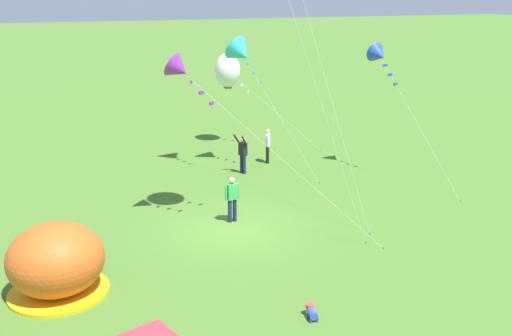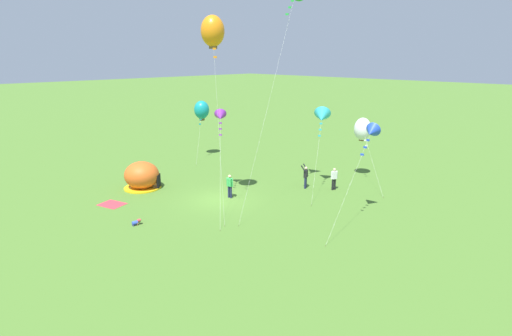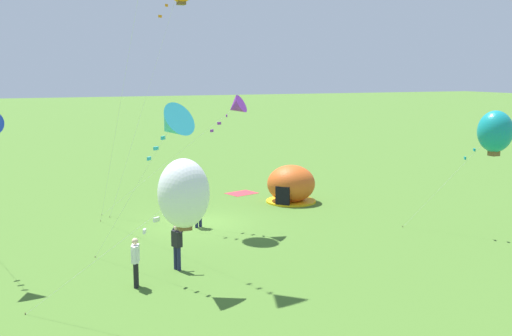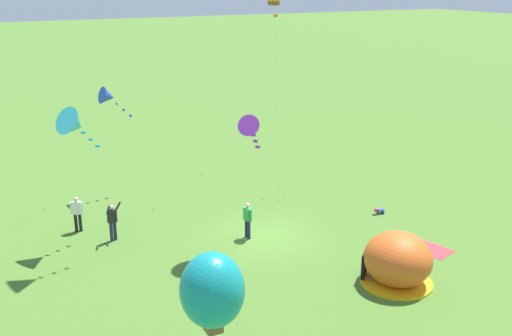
{
  "view_description": "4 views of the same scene",
  "coord_description": "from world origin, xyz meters",
  "px_view_note": "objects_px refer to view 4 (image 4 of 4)",
  "views": [
    {
      "loc": [
        -6.8,
        -18.9,
        8.31
      ],
      "look_at": [
        1.42,
        1.47,
        1.73
      ],
      "focal_mm": 42.0,
      "sensor_mm": 36.0,
      "label": 1
    },
    {
      "loc": [
        20.65,
        -17.22,
        9.88
      ],
      "look_at": [
        1.64,
        1.91,
        2.28
      ],
      "focal_mm": 28.0,
      "sensor_mm": 36.0,
      "label": 2
    },
    {
      "loc": [
        8.17,
        27.04,
        7.26
      ],
      "look_at": [
        -1.72,
        3.25,
        3.09
      ],
      "focal_mm": 42.0,
      "sensor_mm": 36.0,
      "label": 3
    },
    {
      "loc": [
        -22.46,
        11.78,
        11.47
      ],
      "look_at": [
        -1.57,
        1.17,
        3.94
      ],
      "focal_mm": 42.0,
      "sensor_mm": 36.0,
      "label": 4
    }
  ],
  "objects_px": {
    "toddler_crawling": "(379,211)",
    "kite_purple": "(250,128)",
    "kite_cyan": "(74,124)",
    "person_center_field": "(77,212)",
    "kite_blue": "(108,97)",
    "person_flying_kite": "(112,220)",
    "popup_tent": "(398,260)",
    "person_near_tent": "(248,218)",
    "kite_teal": "(212,290)"
  },
  "relations": [
    {
      "from": "toddler_crawling",
      "to": "kite_purple",
      "type": "relative_size",
      "value": 0.09
    },
    {
      "from": "kite_cyan",
      "to": "person_center_field",
      "type": "bearing_deg",
      "value": 0.74
    },
    {
      "from": "toddler_crawling",
      "to": "kite_blue",
      "type": "distance_m",
      "value": 15.26
    },
    {
      "from": "person_flying_kite",
      "to": "kite_blue",
      "type": "height_order",
      "value": "kite_blue"
    },
    {
      "from": "popup_tent",
      "to": "person_near_tent",
      "type": "height_order",
      "value": "popup_tent"
    },
    {
      "from": "popup_tent",
      "to": "kite_purple",
      "type": "bearing_deg",
      "value": 39.62
    },
    {
      "from": "popup_tent",
      "to": "person_center_field",
      "type": "xyz_separation_m",
      "value": [
        10.73,
        10.08,
        -0.03
      ]
    },
    {
      "from": "toddler_crawling",
      "to": "person_flying_kite",
      "type": "relative_size",
      "value": 0.29
    },
    {
      "from": "person_flying_kite",
      "to": "kite_cyan",
      "type": "xyz_separation_m",
      "value": [
        0.42,
        1.2,
        4.48
      ]
    },
    {
      "from": "person_near_tent",
      "to": "kite_blue",
      "type": "relative_size",
      "value": 0.29
    },
    {
      "from": "popup_tent",
      "to": "kite_teal",
      "type": "distance_m",
      "value": 11.61
    },
    {
      "from": "popup_tent",
      "to": "person_flying_kite",
      "type": "xyz_separation_m",
      "value": [
        8.95,
        8.86,
        0.0
      ]
    },
    {
      "from": "person_flying_kite",
      "to": "kite_blue",
      "type": "bearing_deg",
      "value": -14.88
    },
    {
      "from": "kite_teal",
      "to": "toddler_crawling",
      "type": "bearing_deg",
      "value": -51.12
    },
    {
      "from": "popup_tent",
      "to": "kite_blue",
      "type": "distance_m",
      "value": 17.28
    },
    {
      "from": "kite_teal",
      "to": "kite_blue",
      "type": "distance_m",
      "value": 20.24
    },
    {
      "from": "person_near_tent",
      "to": "person_center_field",
      "type": "bearing_deg",
      "value": 57.59
    },
    {
      "from": "person_near_tent",
      "to": "kite_purple",
      "type": "distance_m",
      "value": 5.01
    },
    {
      "from": "person_near_tent",
      "to": "kite_blue",
      "type": "height_order",
      "value": "kite_blue"
    },
    {
      "from": "person_near_tent",
      "to": "kite_blue",
      "type": "bearing_deg",
      "value": 24.49
    },
    {
      "from": "person_near_tent",
      "to": "kite_cyan",
      "type": "bearing_deg",
      "value": 66.51
    },
    {
      "from": "toddler_crawling",
      "to": "kite_blue",
      "type": "bearing_deg",
      "value": 51.04
    },
    {
      "from": "kite_blue",
      "to": "kite_cyan",
      "type": "bearing_deg",
      "value": 153.61
    },
    {
      "from": "kite_purple",
      "to": "kite_teal",
      "type": "xyz_separation_m",
      "value": [
        -9.8,
        5.83,
        -0.96
      ]
    },
    {
      "from": "toddler_crawling",
      "to": "kite_blue",
      "type": "relative_size",
      "value": 0.09
    },
    {
      "from": "person_center_field",
      "to": "kite_teal",
      "type": "xyz_separation_m",
      "value": [
        -15.74,
        -0.27,
        3.72
      ]
    },
    {
      "from": "person_flying_kite",
      "to": "kite_purple",
      "type": "distance_m",
      "value": 7.93
    },
    {
      "from": "kite_purple",
      "to": "person_near_tent",
      "type": "bearing_deg",
      "value": -21.77
    },
    {
      "from": "kite_teal",
      "to": "popup_tent",
      "type": "bearing_deg",
      "value": -62.96
    },
    {
      "from": "kite_cyan",
      "to": "kite_blue",
      "type": "distance_m",
      "value": 6.35
    },
    {
      "from": "kite_cyan",
      "to": "kite_purple",
      "type": "height_order",
      "value": "kite_cyan"
    },
    {
      "from": "popup_tent",
      "to": "person_flying_kite",
      "type": "distance_m",
      "value": 12.6
    },
    {
      "from": "person_near_tent",
      "to": "kite_blue",
      "type": "xyz_separation_m",
      "value": [
        8.62,
        3.93,
        4.46
      ]
    },
    {
      "from": "kite_cyan",
      "to": "person_near_tent",
      "type": "bearing_deg",
      "value": -113.49
    },
    {
      "from": "kite_cyan",
      "to": "kite_blue",
      "type": "relative_size",
      "value": 1.04
    },
    {
      "from": "person_flying_kite",
      "to": "kite_purple",
      "type": "height_order",
      "value": "kite_purple"
    },
    {
      "from": "kite_blue",
      "to": "kite_purple",
      "type": "bearing_deg",
      "value": -162.33
    },
    {
      "from": "popup_tent",
      "to": "toddler_crawling",
      "type": "height_order",
      "value": "popup_tent"
    },
    {
      "from": "popup_tent",
      "to": "toddler_crawling",
      "type": "bearing_deg",
      "value": -32.83
    },
    {
      "from": "person_flying_kite",
      "to": "kite_cyan",
      "type": "relative_size",
      "value": 0.3
    },
    {
      "from": "kite_purple",
      "to": "kite_blue",
      "type": "distance_m",
      "value": 10.77
    },
    {
      "from": "person_center_field",
      "to": "kite_blue",
      "type": "xyz_separation_m",
      "value": [
        4.32,
        -2.84,
        4.46
      ]
    },
    {
      "from": "kite_purple",
      "to": "person_center_field",
      "type": "bearing_deg",
      "value": 45.8
    },
    {
      "from": "person_near_tent",
      "to": "kite_teal",
      "type": "xyz_separation_m",
      "value": [
        -11.44,
        6.49,
        3.72
      ]
    },
    {
      "from": "person_flying_kite",
      "to": "kite_purple",
      "type": "relative_size",
      "value": 0.3
    },
    {
      "from": "person_flying_kite",
      "to": "person_near_tent",
      "type": "relative_size",
      "value": 1.1
    },
    {
      "from": "kite_blue",
      "to": "kite_teal",
      "type": "bearing_deg",
      "value": 172.71
    },
    {
      "from": "kite_cyan",
      "to": "kite_blue",
      "type": "bearing_deg",
      "value": -26.39
    },
    {
      "from": "person_near_tent",
      "to": "kite_blue",
      "type": "distance_m",
      "value": 10.47
    },
    {
      "from": "kite_purple",
      "to": "kite_cyan",
      "type": "bearing_deg",
      "value": 53.08
    }
  ]
}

